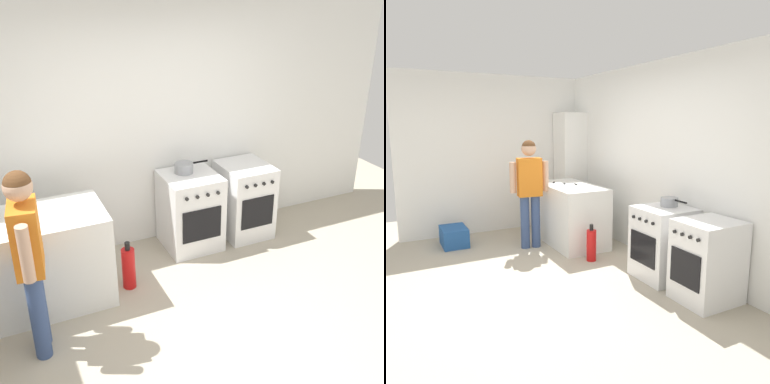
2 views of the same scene
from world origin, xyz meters
TOP-DOWN VIEW (x-y plane):
  - ground_plane at (0.00, 0.00)m, footprint 8.00×8.00m
  - back_wall at (0.00, 1.95)m, footprint 6.00×0.10m
  - counter_unit at (-1.35, 1.20)m, footprint 1.30×0.70m
  - oven_left at (0.35, 1.58)m, footprint 0.59×0.62m
  - oven_right at (1.03, 1.58)m, footprint 0.53×0.62m
  - pot at (0.32, 1.67)m, footprint 0.38×0.20m
  - knife_bread at (-1.37, 1.12)m, footprint 0.33×0.17m
  - knife_utility at (-1.39, 1.30)m, footprint 0.25×0.09m
  - person at (-1.42, 0.58)m, footprint 0.25×0.57m
  - fire_extinguisher at (-0.52, 1.10)m, footprint 0.13×0.13m

SIDE VIEW (x-z plane):
  - ground_plane at x=0.00m, z-range 0.00..0.00m
  - fire_extinguisher at x=-0.52m, z-range -0.03..0.47m
  - oven_right at x=1.03m, z-range 0.00..0.85m
  - oven_left at x=0.35m, z-range 0.00..0.85m
  - counter_unit at x=-1.35m, z-range 0.00..0.90m
  - pot at x=0.32m, z-range 0.85..0.96m
  - knife_bread at x=-1.37m, z-range 0.90..0.91m
  - knife_utility at x=-1.39m, z-range 0.90..0.91m
  - person at x=-1.42m, z-range 0.15..1.73m
  - back_wall at x=0.00m, z-range 0.00..2.60m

